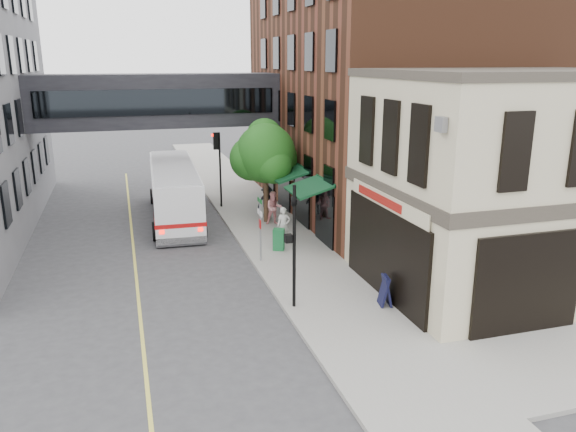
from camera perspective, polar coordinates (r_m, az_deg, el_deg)
ground at (r=18.89m, az=1.26°, el=-12.11°), size 120.00×120.00×0.00m
sidewalk_main at (r=31.96m, az=-3.01°, el=-0.23°), size 4.00×60.00×0.15m
corner_building at (r=23.27m, az=21.29°, el=3.20°), size 10.19×8.12×8.45m
brick_building at (r=34.46m, az=9.72°, el=12.40°), size 13.76×18.00×14.00m
skyway_bridge at (r=34.05m, az=-13.18°, el=11.36°), size 14.00×3.18×3.00m
traffic_signal_near at (r=19.62m, az=0.55°, el=-1.60°), size 0.44×0.22×4.60m
traffic_signal_far at (r=33.79m, az=-7.18°, el=6.21°), size 0.53×0.28×4.50m
street_sign_pole at (r=24.54m, az=-2.84°, el=-0.62°), size 0.08×0.75×3.00m
street_tree at (r=30.43m, az=-2.40°, el=6.38°), size 3.80×3.20×5.60m
lane_marking at (r=27.35m, az=-15.39°, el=-3.70°), size 0.12×40.00×0.01m
bus at (r=32.54m, az=-11.49°, el=2.67°), size 3.08×11.21×2.99m
pedestrian_a at (r=27.07m, az=-0.45°, el=-0.98°), size 0.71×0.51×1.82m
pedestrian_b at (r=30.30m, az=-1.45°, el=0.82°), size 0.98×0.82×1.81m
pedestrian_c at (r=31.56m, az=-2.16°, el=1.45°), size 1.31×0.91×1.84m
newspaper_box at (r=26.30m, az=-0.95°, el=-2.39°), size 0.65×0.62×1.02m
sandwich_board at (r=20.81m, az=9.84°, el=-7.47°), size 0.51×0.69×1.12m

